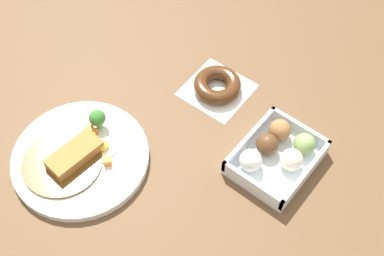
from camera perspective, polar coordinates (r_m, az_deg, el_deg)
ground_plane at (r=1.05m, az=-2.17°, el=-3.79°), size 1.60×1.60×0.00m
curry_plate at (r=1.06m, az=-12.65°, el=-3.19°), size 0.28×0.28×0.07m
donut_box at (r=1.05m, az=9.67°, el=-2.85°), size 0.18×0.15×0.06m
chocolate_ring_donut at (r=1.15m, az=2.90°, el=4.87°), size 0.14×0.14×0.03m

